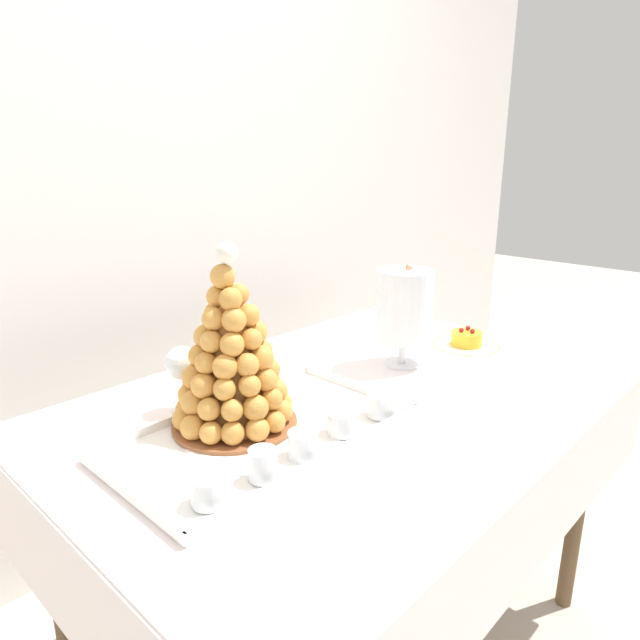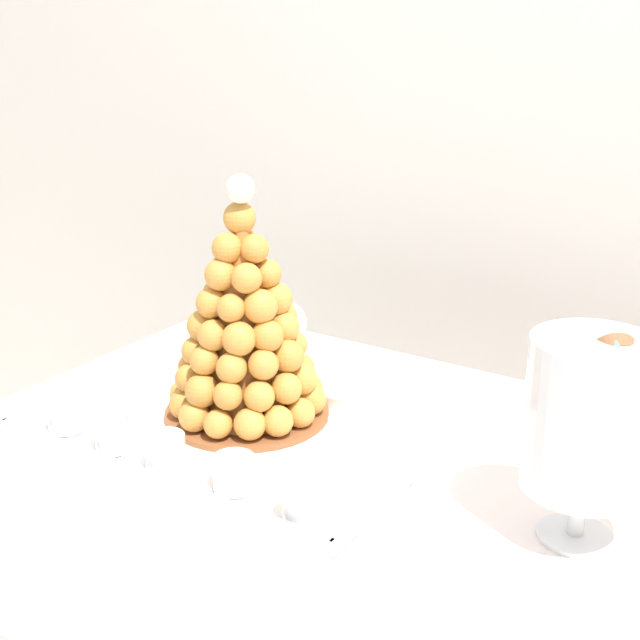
{
  "view_description": "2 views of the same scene",
  "coord_description": "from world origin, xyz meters",
  "px_view_note": "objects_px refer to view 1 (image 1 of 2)",
  "views": [
    {
      "loc": [
        -0.91,
        -0.76,
        1.29
      ],
      "look_at": [
        -0.08,
        0.02,
        0.94
      ],
      "focal_mm": 31.38,
      "sensor_mm": 36.0,
      "label": 1
    },
    {
      "loc": [
        0.48,
        -0.9,
        1.35
      ],
      "look_at": [
        -0.12,
        0.04,
        0.95
      ],
      "focal_mm": 49.35,
      "sensor_mm": 36.0,
      "label": 2
    }
  ],
  "objects_px": {
    "serving_tray": "(262,434)",
    "wine_glass": "(182,366)",
    "croquembouche": "(232,358)",
    "macaron_goblet": "(404,306)",
    "dessert_cup_mid_left": "(263,466)",
    "dessert_cup_mid_right": "(341,424)",
    "dessert_cup_right": "(382,405)",
    "dessert_cup_left": "(208,491)",
    "fruit_tart_plate": "(466,342)",
    "dessert_cup_centre": "(303,445)"
  },
  "relations": [
    {
      "from": "dessert_cup_right",
      "to": "fruit_tart_plate",
      "type": "height_order",
      "value": "fruit_tart_plate"
    },
    {
      "from": "serving_tray",
      "to": "dessert_cup_right",
      "type": "distance_m",
      "value": 0.26
    },
    {
      "from": "croquembouche",
      "to": "dessert_cup_mid_right",
      "type": "bearing_deg",
      "value": -57.16
    },
    {
      "from": "serving_tray",
      "to": "dessert_cup_mid_left",
      "type": "xyz_separation_m",
      "value": [
        -0.11,
        -0.12,
        0.03
      ]
    },
    {
      "from": "dessert_cup_left",
      "to": "croquembouche",
      "type": "bearing_deg",
      "value": 43.11
    },
    {
      "from": "fruit_tart_plate",
      "to": "dessert_cup_mid_left",
      "type": "bearing_deg",
      "value": -173.44
    },
    {
      "from": "dessert_cup_right",
      "to": "wine_glass",
      "type": "relative_size",
      "value": 0.41
    },
    {
      "from": "dessert_cup_left",
      "to": "serving_tray",
      "type": "bearing_deg",
      "value": 28.56
    },
    {
      "from": "serving_tray",
      "to": "wine_glass",
      "type": "height_order",
      "value": "wine_glass"
    },
    {
      "from": "dessert_cup_centre",
      "to": "macaron_goblet",
      "type": "bearing_deg",
      "value": 16.11
    },
    {
      "from": "wine_glass",
      "to": "dessert_cup_mid_left",
      "type": "bearing_deg",
      "value": -101.33
    },
    {
      "from": "dessert_cup_mid_left",
      "to": "dessert_cup_right",
      "type": "relative_size",
      "value": 0.91
    },
    {
      "from": "serving_tray",
      "to": "dessert_cup_right",
      "type": "xyz_separation_m",
      "value": [
        0.22,
        -0.12,
        0.03
      ]
    },
    {
      "from": "dessert_cup_mid_left",
      "to": "wine_glass",
      "type": "height_order",
      "value": "wine_glass"
    },
    {
      "from": "dessert_cup_mid_left",
      "to": "macaron_goblet",
      "type": "height_order",
      "value": "macaron_goblet"
    },
    {
      "from": "dessert_cup_centre",
      "to": "macaron_goblet",
      "type": "distance_m",
      "value": 0.56
    },
    {
      "from": "dessert_cup_mid_right",
      "to": "dessert_cup_centre",
      "type": "bearing_deg",
      "value": -176.39
    },
    {
      "from": "fruit_tart_plate",
      "to": "dessert_cup_centre",
      "type": "bearing_deg",
      "value": -172.79
    },
    {
      "from": "croquembouche",
      "to": "dessert_cup_mid_right",
      "type": "xyz_separation_m",
      "value": [
        0.12,
        -0.18,
        -0.12
      ]
    },
    {
      "from": "croquembouche",
      "to": "dessert_cup_mid_left",
      "type": "xyz_separation_m",
      "value": [
        -0.09,
        -0.19,
        -0.12
      ]
    },
    {
      "from": "wine_glass",
      "to": "fruit_tart_plate",
      "type": "bearing_deg",
      "value": -16.36
    },
    {
      "from": "dessert_cup_mid_right",
      "to": "serving_tray",
      "type": "bearing_deg",
      "value": 132.59
    },
    {
      "from": "macaron_goblet",
      "to": "wine_glass",
      "type": "xyz_separation_m",
      "value": [
        -0.55,
        0.18,
        -0.06
      ]
    },
    {
      "from": "dessert_cup_centre",
      "to": "macaron_goblet",
      "type": "height_order",
      "value": "macaron_goblet"
    },
    {
      "from": "dessert_cup_mid_right",
      "to": "macaron_goblet",
      "type": "height_order",
      "value": "macaron_goblet"
    },
    {
      "from": "serving_tray",
      "to": "fruit_tart_plate",
      "type": "bearing_deg",
      "value": -1.88
    },
    {
      "from": "dessert_cup_mid_right",
      "to": "macaron_goblet",
      "type": "relative_size",
      "value": 0.2
    },
    {
      "from": "dessert_cup_mid_left",
      "to": "wine_glass",
      "type": "xyz_separation_m",
      "value": [
        0.07,
        0.33,
        0.07
      ]
    },
    {
      "from": "dessert_cup_mid_right",
      "to": "dessert_cup_right",
      "type": "height_order",
      "value": "dessert_cup_right"
    },
    {
      "from": "dessert_cup_left",
      "to": "wine_glass",
      "type": "distance_m",
      "value": 0.37
    },
    {
      "from": "serving_tray",
      "to": "wine_glass",
      "type": "relative_size",
      "value": 3.98
    },
    {
      "from": "dessert_cup_mid_left",
      "to": "fruit_tart_plate",
      "type": "bearing_deg",
      "value": 6.56
    },
    {
      "from": "serving_tray",
      "to": "macaron_goblet",
      "type": "height_order",
      "value": "macaron_goblet"
    },
    {
      "from": "fruit_tart_plate",
      "to": "wine_glass",
      "type": "relative_size",
      "value": 1.32
    },
    {
      "from": "wine_glass",
      "to": "croquembouche",
      "type": "bearing_deg",
      "value": -79.77
    },
    {
      "from": "dessert_cup_centre",
      "to": "macaron_goblet",
      "type": "relative_size",
      "value": 0.2
    },
    {
      "from": "croquembouche",
      "to": "fruit_tart_plate",
      "type": "distance_m",
      "value": 0.79
    },
    {
      "from": "dessert_cup_left",
      "to": "fruit_tart_plate",
      "type": "bearing_deg",
      "value": 5.3
    },
    {
      "from": "macaron_goblet",
      "to": "fruit_tart_plate",
      "type": "xyz_separation_m",
      "value": [
        0.24,
        -0.05,
        -0.15
      ]
    },
    {
      "from": "croquembouche",
      "to": "fruit_tart_plate",
      "type": "xyz_separation_m",
      "value": [
        0.77,
        -0.09,
        -0.14
      ]
    },
    {
      "from": "dessert_cup_centre",
      "to": "dessert_cup_right",
      "type": "height_order",
      "value": "same"
    },
    {
      "from": "croquembouche",
      "to": "macaron_goblet",
      "type": "relative_size",
      "value": 1.36
    },
    {
      "from": "dessert_cup_left",
      "to": "dessert_cup_centre",
      "type": "distance_m",
      "value": 0.2
    },
    {
      "from": "croquembouche",
      "to": "macaron_goblet",
      "type": "xyz_separation_m",
      "value": [
        0.53,
        -0.04,
        0.01
      ]
    },
    {
      "from": "dessert_cup_centre",
      "to": "dessert_cup_mid_right",
      "type": "bearing_deg",
      "value": 3.61
    },
    {
      "from": "dessert_cup_mid_right",
      "to": "dessert_cup_left",
      "type": "bearing_deg",
      "value": -179.97
    },
    {
      "from": "wine_glass",
      "to": "serving_tray",
      "type": "bearing_deg",
      "value": -79.49
    },
    {
      "from": "dessert_cup_mid_left",
      "to": "dessert_cup_left",
      "type": "bearing_deg",
      "value": 174.81
    },
    {
      "from": "dessert_cup_centre",
      "to": "fruit_tart_plate",
      "type": "relative_size",
      "value": 0.28
    },
    {
      "from": "dessert_cup_mid_left",
      "to": "serving_tray",
      "type": "bearing_deg",
      "value": 49.62
    }
  ]
}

